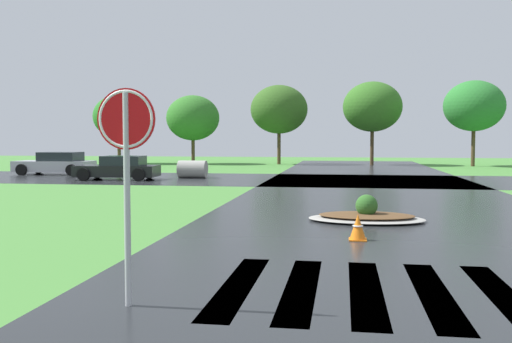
% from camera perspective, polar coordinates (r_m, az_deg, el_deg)
% --- Properties ---
extents(asphalt_roadway, '(9.95, 80.00, 0.01)m').
position_cam_1_polar(asphalt_roadway, '(13.18, 14.12, -5.90)').
color(asphalt_roadway, '#232628').
rests_on(asphalt_roadway, ground).
extents(asphalt_cross_road, '(90.00, 8.95, 0.01)m').
position_cam_1_polar(asphalt_cross_road, '(28.61, 11.26, -0.90)').
color(asphalt_cross_road, '#232628').
rests_on(asphalt_cross_road, ground).
extents(crosswalk_stripes, '(5.85, 3.49, 0.01)m').
position_cam_1_polar(crosswalk_stripes, '(8.21, 17.47, -11.61)').
color(crosswalk_stripes, white).
rests_on(crosswalk_stripes, ground).
extents(stop_sign, '(0.76, 0.08, 2.72)m').
position_cam_1_polar(stop_sign, '(7.15, -12.97, 2.68)').
color(stop_sign, '#B2B5BA').
rests_on(stop_sign, ground).
extents(median_island, '(2.94, 1.80, 0.68)m').
position_cam_1_polar(median_island, '(14.63, 11.11, -4.41)').
color(median_island, '#9E9B93').
rests_on(median_island, ground).
extents(car_blue_compact, '(4.21, 2.34, 1.21)m').
position_cam_1_polar(car_blue_compact, '(29.46, -13.70, 0.31)').
color(car_blue_compact, black).
rests_on(car_blue_compact, ground).
extents(car_silver_hatch, '(4.44, 2.31, 1.31)m').
position_cam_1_polar(car_silver_hatch, '(34.78, -19.56, 0.73)').
color(car_silver_hatch, '#B7B7BF').
rests_on(car_silver_hatch, ground).
extents(drainage_pipe_stack, '(1.48, 0.94, 0.93)m').
position_cam_1_polar(drainage_pipe_stack, '(30.01, -6.43, 0.22)').
color(drainage_pipe_stack, '#9E9B93').
rests_on(drainage_pipe_stack, ground).
extents(traffic_cone, '(0.36, 0.36, 0.55)m').
position_cam_1_polar(traffic_cone, '(11.86, 10.25, -5.62)').
color(traffic_cone, orange).
rests_on(traffic_cone, ground).
extents(background_treeline, '(38.87, 5.58, 6.54)m').
position_cam_1_polar(background_treeline, '(45.02, 5.28, 6.07)').
color(background_treeline, '#4C3823').
rests_on(background_treeline, ground).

